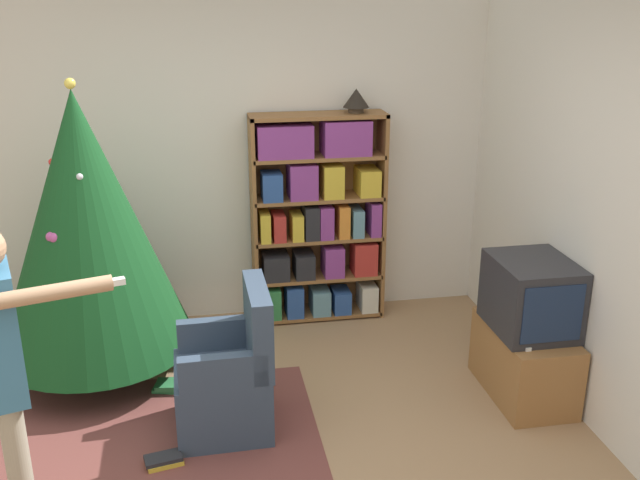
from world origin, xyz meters
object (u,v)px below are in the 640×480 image
Objects in this scene: television at (531,295)px; table_lamp at (356,99)px; bookshelf at (318,216)px; christmas_tree at (86,224)px; standing_person at (5,368)px; armchair at (229,380)px.

table_lamp reaches higher than television.
bookshelf is 1.83m from television.
christmas_tree is (-1.66, -0.63, 0.23)m from bookshelf.
christmas_tree reaches higher than television.
bookshelf is at bearing 128.31° from television.
table_lamp is (2.12, 2.28, 0.81)m from standing_person.
christmas_tree reaches higher than bookshelf.
christmas_tree reaches higher than standing_person.
christmas_tree is at bearing -159.23° from bookshelf.
standing_person is at bearing -52.33° from armchair.
armchair is 2.34m from table_lamp.
standing_person is at bearing -128.70° from bookshelf.
television is at bearing -59.81° from table_lamp.
christmas_tree is 1.26× the size of standing_person.
standing_person is at bearing -132.82° from table_lamp.
bookshelf reaches higher than armchair.
standing_person is (-1.82, -2.28, 0.10)m from bookshelf.
table_lamp is (0.29, 0.01, 0.91)m from bookshelf.
television reaches higher than armchair.
christmas_tree is at bearing 164.08° from television.
bookshelf reaches higher than television.
armchair is at bearing 112.67° from standing_person.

